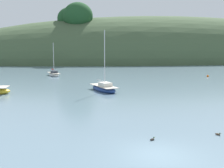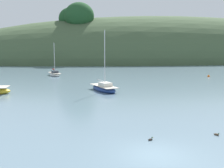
{
  "view_description": "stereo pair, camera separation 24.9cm",
  "coord_description": "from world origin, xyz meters",
  "px_view_note": "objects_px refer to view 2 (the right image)",
  "views": [
    {
      "loc": [
        -4.55,
        -15.31,
        6.32
      ],
      "look_at": [
        0.0,
        20.0,
        1.2
      ],
      "focal_mm": 46.73,
      "sensor_mm": 36.0,
      "label": 1
    },
    {
      "loc": [
        -4.3,
        -15.34,
        6.32
      ],
      "look_at": [
        0.0,
        20.0,
        1.2
      ],
      "focal_mm": 46.73,
      "sensor_mm": 36.0,
      "label": 2
    }
  ],
  "objects_px": {
    "sailboat_grey_yawl": "(55,74)",
    "duck_lead": "(217,134)",
    "sailboat_cream_ketch": "(104,88)",
    "mooring_buoy_channel": "(209,76)",
    "duck_lone_right": "(151,139)"
  },
  "relations": [
    {
      "from": "mooring_buoy_channel",
      "to": "sailboat_cream_ketch",
      "type": "bearing_deg",
      "value": -147.29
    },
    {
      "from": "sailboat_grey_yawl",
      "to": "sailboat_cream_ketch",
      "type": "bearing_deg",
      "value": -67.38
    },
    {
      "from": "mooring_buoy_channel",
      "to": "duck_lead",
      "type": "height_order",
      "value": "mooring_buoy_channel"
    },
    {
      "from": "sailboat_grey_yawl",
      "to": "mooring_buoy_channel",
      "type": "bearing_deg",
      "value": -10.54
    },
    {
      "from": "sailboat_grey_yawl",
      "to": "duck_lead",
      "type": "height_order",
      "value": "sailboat_grey_yawl"
    },
    {
      "from": "sailboat_grey_yawl",
      "to": "duck_lead",
      "type": "xyz_separation_m",
      "value": [
        13.65,
        -37.73,
        -0.26
      ]
    },
    {
      "from": "sailboat_grey_yawl",
      "to": "duck_lead",
      "type": "distance_m",
      "value": 40.12
    },
    {
      "from": "sailboat_grey_yawl",
      "to": "duck_lone_right",
      "type": "distance_m",
      "value": 39.21
    },
    {
      "from": "duck_lone_right",
      "to": "sailboat_cream_ketch",
      "type": "bearing_deg",
      "value": 93.44
    },
    {
      "from": "mooring_buoy_channel",
      "to": "duck_lone_right",
      "type": "distance_m",
      "value": 38.22
    },
    {
      "from": "sailboat_grey_yawl",
      "to": "duck_lead",
      "type": "relative_size",
      "value": 16.65
    },
    {
      "from": "sailboat_cream_ketch",
      "to": "duck_lone_right",
      "type": "distance_m",
      "value": 19.72
    },
    {
      "from": "sailboat_cream_ketch",
      "to": "duck_lead",
      "type": "relative_size",
      "value": 20.93
    },
    {
      "from": "duck_lead",
      "to": "duck_lone_right",
      "type": "bearing_deg",
      "value": -174.48
    },
    {
      "from": "sailboat_cream_ketch",
      "to": "duck_lead",
      "type": "bearing_deg",
      "value": -72.85
    }
  ]
}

